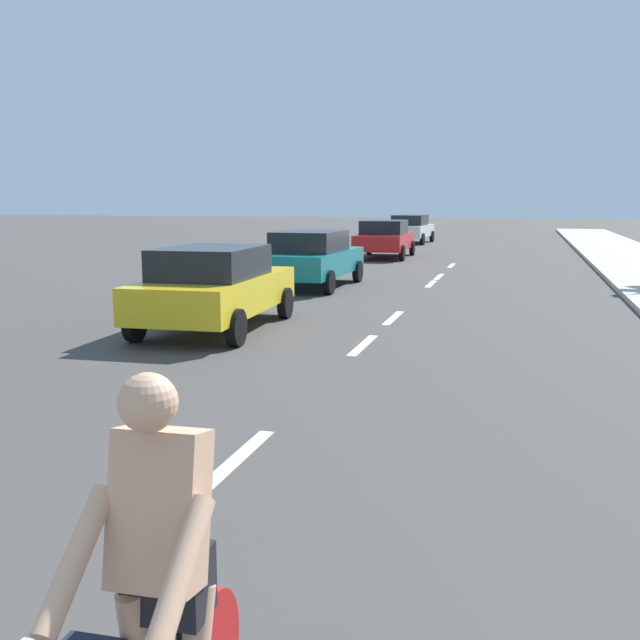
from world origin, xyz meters
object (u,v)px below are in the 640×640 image
parked_car_teal (312,257)px  parked_car_white (411,228)px  cyclist (139,632)px  parked_car_yellow (215,285)px  parked_car_red (385,238)px

parked_car_teal → parked_car_white: size_ratio=0.98×
cyclist → parked_car_teal: cyclist is taller
parked_car_yellow → parked_car_white: (-0.57, 28.27, 0.00)m
parked_car_teal → parked_car_red: same height
cyclist → parked_car_red: (-4.29, 28.01, 0.01)m
parked_car_teal → parked_car_red: 10.76m
cyclist → parked_car_white: bearing=-85.3°
parked_car_yellow → parked_car_teal: same height
parked_car_yellow → parked_car_red: bearing=87.8°
parked_car_teal → cyclist: bearing=-74.4°
cyclist → parked_car_teal: 17.79m
cyclist → parked_car_yellow: 11.10m
parked_car_teal → parked_car_red: (0.06, 10.76, 0.00)m
parked_car_teal → parked_car_white: 21.31m
cyclist → parked_car_yellow: (-4.21, 10.28, 0.01)m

